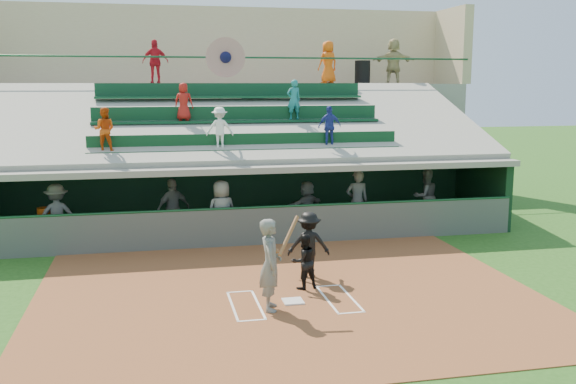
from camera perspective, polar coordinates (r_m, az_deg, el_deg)
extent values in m
plane|color=#214D15|center=(13.91, 0.44, -9.81)|extent=(100.00, 100.00, 0.00)
cube|color=brown|center=(14.37, 0.01, -9.13)|extent=(11.00, 9.00, 0.02)
cube|color=silver|center=(13.90, 0.44, -9.68)|extent=(0.43, 0.43, 0.03)
cube|color=white|center=(13.77, -2.65, -9.93)|extent=(0.05, 1.80, 0.01)
cube|color=white|center=(14.08, 3.47, -9.50)|extent=(0.05, 1.80, 0.01)
cube|color=silver|center=(13.70, -4.96, -10.06)|extent=(0.05, 1.80, 0.01)
cube|color=white|center=(14.23, 5.63, -9.32)|extent=(0.05, 1.80, 0.01)
cube|color=white|center=(14.58, -4.31, -8.83)|extent=(0.60, 0.05, 0.01)
cube|color=white|center=(14.97, 3.57, -8.32)|extent=(0.60, 0.05, 0.01)
cube|color=white|center=(12.90, -3.22, -11.32)|extent=(0.60, 0.05, 0.01)
cube|color=white|center=(13.34, 5.67, -10.63)|extent=(0.60, 0.05, 0.01)
cube|color=gray|center=(20.30, -3.66, -3.51)|extent=(16.00, 3.50, 0.04)
cube|color=gray|center=(26.56, -5.83, 4.57)|extent=(20.00, 3.00, 4.60)
cube|color=#4F544F|center=(18.49, -2.89, -3.12)|extent=(16.00, 0.06, 1.10)
cylinder|color=#164524|center=(18.37, -2.90, -1.39)|extent=(16.00, 0.08, 0.08)
cube|color=black|center=(21.79, -4.36, 0.29)|extent=(16.00, 0.25, 2.20)
cube|color=black|center=(22.63, 16.78, 0.26)|extent=(0.25, 3.50, 2.20)
cube|color=gray|center=(19.91, -3.72, 2.61)|extent=(16.40, 3.90, 0.18)
cube|color=gray|center=(23.49, -4.93, 1.09)|extent=(16.40, 3.50, 2.30)
cube|color=gray|center=(24.98, -5.43, 4.25)|extent=(16.40, 0.30, 4.60)
cube|color=gray|center=(21.63, -4.47, 6.49)|extent=(16.40, 6.51, 2.37)
cube|color=#0C371A|center=(19.32, -3.50, 3.74)|extent=(9.40, 0.42, 0.08)
cube|color=#0C361B|center=(19.49, -3.60, 4.56)|extent=(9.40, 0.06, 0.45)
cube|color=#0C361F|center=(21.14, -4.29, 6.28)|extent=(9.40, 0.42, 0.08)
cube|color=#0C371D|center=(21.32, -4.37, 7.01)|extent=(9.40, 0.06, 0.45)
cube|color=#0D3C21|center=(22.99, -4.96, 8.41)|extent=(9.40, 0.42, 0.08)
cube|color=#0C361F|center=(23.18, -5.03, 9.07)|extent=(9.40, 0.06, 0.45)
imported|color=#C3430B|center=(19.20, -16.02, 5.36)|extent=(0.68, 0.57, 1.26)
imported|color=white|center=(19.26, -6.09, 5.67)|extent=(0.82, 0.49, 1.25)
imported|color=navy|center=(19.89, 3.72, 5.84)|extent=(0.76, 0.37, 1.26)
imported|color=#A21812|center=(21.04, -9.26, 7.93)|extent=(0.67, 0.51, 1.21)
imported|color=#1B767C|center=(21.52, 0.52, 8.22)|extent=(0.52, 0.39, 1.31)
cylinder|color=#154225|center=(24.99, -5.58, 11.83)|extent=(20.00, 0.07, 0.07)
cylinder|color=#A52817|center=(24.97, -5.58, 11.83)|extent=(1.50, 0.06, 1.50)
sphere|color=#0D0F35|center=(24.94, -5.57, 11.83)|extent=(0.44, 0.44, 0.44)
cube|color=tan|center=(28.00, -6.31, 12.81)|extent=(20.00, 0.40, 3.20)
cube|color=tan|center=(29.31, 14.35, 12.43)|extent=(0.40, 3.00, 3.20)
imported|color=#585A55|center=(13.20, -1.58, -6.46)|extent=(0.55, 0.76, 1.91)
cylinder|color=brown|center=(12.96, 0.05, -3.90)|extent=(0.56, 0.54, 0.75)
sphere|color=#976337|center=(13.14, -1.03, -5.28)|extent=(0.10, 0.10, 0.10)
imported|color=black|center=(14.60, 1.42, -6.19)|extent=(0.72, 0.62, 1.27)
imported|color=black|center=(15.49, 1.85, -4.66)|extent=(1.10, 0.74, 1.58)
cube|color=#946135|center=(21.43, -3.78, -2.18)|extent=(13.54, 4.19, 0.42)
cube|color=white|center=(19.83, -20.82, -3.40)|extent=(0.81, 0.64, 0.67)
cylinder|color=#CC4A0C|center=(19.64, -20.81, -1.91)|extent=(0.41, 0.41, 0.41)
imported|color=#595C57|center=(19.43, -19.84, -1.92)|extent=(1.24, 0.83, 1.78)
imported|color=#5C5F5A|center=(19.38, -10.17, -1.47)|extent=(1.15, 0.88, 1.81)
imported|color=#61645F|center=(18.63, -5.91, -1.77)|extent=(1.04, 0.84, 1.85)
imported|color=#5E605B|center=(20.08, 1.69, -1.25)|extent=(1.50, 1.19, 1.59)
imported|color=#50534E|center=(20.09, 6.16, -0.81)|extent=(0.73, 0.51, 1.93)
imported|color=#5F615B|center=(21.69, 12.12, -0.37)|extent=(0.96, 0.80, 1.80)
cylinder|color=black|center=(27.28, 6.63, 10.53)|extent=(0.64, 0.64, 0.96)
imported|color=red|center=(25.18, -11.70, 11.27)|extent=(0.99, 0.47, 1.65)
imported|color=#E8560D|center=(26.14, 3.57, 11.43)|extent=(0.95, 0.76, 1.70)
imported|color=tan|center=(27.87, 9.35, 11.40)|extent=(1.83, 1.08, 1.88)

